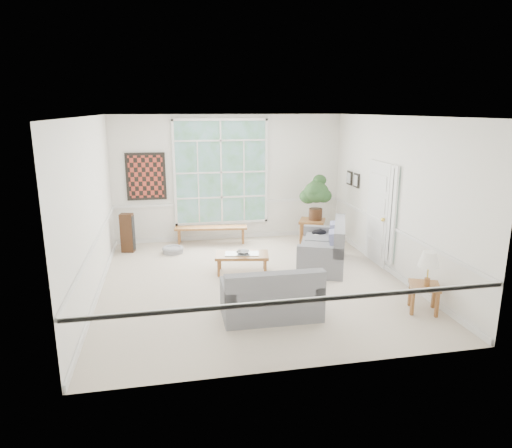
{
  "coord_description": "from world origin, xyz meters",
  "views": [
    {
      "loc": [
        -1.49,
        -7.82,
        3.12
      ],
      "look_at": [
        0.1,
        0.2,
        1.05
      ],
      "focal_mm": 32.0,
      "sensor_mm": 36.0,
      "label": 1
    }
  ],
  "objects_px": {
    "loveseat_right": "(322,244)",
    "end_table": "(312,232)",
    "side_table": "(423,298)",
    "coffee_table": "(242,263)",
    "loveseat_front": "(271,291)"
  },
  "relations": [
    {
      "from": "loveseat_front",
      "to": "end_table",
      "type": "distance_m",
      "value": 4.09
    },
    {
      "from": "loveseat_right",
      "to": "side_table",
      "type": "distance_m",
      "value": 2.55
    },
    {
      "from": "loveseat_right",
      "to": "end_table",
      "type": "xyz_separation_m",
      "value": [
        0.3,
        1.57,
        -0.17
      ]
    },
    {
      "from": "loveseat_right",
      "to": "coffee_table",
      "type": "distance_m",
      "value": 1.69
    },
    {
      "from": "loveseat_right",
      "to": "side_table",
      "type": "bearing_deg",
      "value": -48.5
    },
    {
      "from": "loveseat_front",
      "to": "end_table",
      "type": "relative_size",
      "value": 2.59
    },
    {
      "from": "loveseat_right",
      "to": "end_table",
      "type": "height_order",
      "value": "loveseat_right"
    },
    {
      "from": "coffee_table",
      "to": "loveseat_right",
      "type": "bearing_deg",
      "value": 13.31
    },
    {
      "from": "loveseat_right",
      "to": "side_table",
      "type": "xyz_separation_m",
      "value": [
        0.85,
        -2.39,
        -0.23
      ]
    },
    {
      "from": "end_table",
      "to": "side_table",
      "type": "relative_size",
      "value": 1.26
    },
    {
      "from": "loveseat_front",
      "to": "side_table",
      "type": "relative_size",
      "value": 3.26
    },
    {
      "from": "loveseat_front",
      "to": "side_table",
      "type": "distance_m",
      "value": 2.42
    },
    {
      "from": "end_table",
      "to": "side_table",
      "type": "bearing_deg",
      "value": -82.02
    },
    {
      "from": "coffee_table",
      "to": "side_table",
      "type": "bearing_deg",
      "value": -32.17
    },
    {
      "from": "loveseat_front",
      "to": "coffee_table",
      "type": "xyz_separation_m",
      "value": [
        -0.12,
        1.99,
        -0.21
      ]
    }
  ]
}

